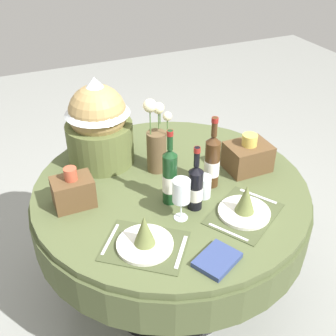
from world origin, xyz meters
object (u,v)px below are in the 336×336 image
object	(u,v)px
wine_glass_left	(181,192)
tumbler_near_right	(203,187)
place_setting_right	(245,206)
woven_basket_side_left	(73,191)
flower_vase	(157,142)
woven_basket_side_right	(248,156)
dining_table	(171,207)
wine_bottle_right	(170,176)
place_setting_left	(145,238)
wine_bottle_left	(212,161)
wine_bottle_centre	(195,187)
gift_tub_back_left	(98,119)
book_on_table	(217,260)

from	to	relation	value
wine_glass_left	tumbler_near_right	distance (m)	0.22
place_setting_right	woven_basket_side_left	world-z (taller)	woven_basket_side_left
place_setting_right	flower_vase	distance (m)	0.57
woven_basket_side_right	dining_table	bearing A→B (deg)	176.44
flower_vase	wine_bottle_right	xyz separation A→B (m)	(-0.05, -0.28, -0.02)
place_setting_left	wine_bottle_left	size ratio (longest dim) A/B	1.14
place_setting_left	tumbler_near_right	distance (m)	0.44
flower_vase	wine_bottle_centre	size ratio (longest dim) A/B	1.26
wine_bottle_left	gift_tub_back_left	xyz separation A→B (m)	(-0.44, 0.44, 0.11)
place_setting_left	woven_basket_side_left	xyz separation A→B (m)	(-0.20, 0.40, 0.03)
place_setting_left	wine_glass_left	world-z (taller)	wine_glass_left
place_setting_left	book_on_table	bearing A→B (deg)	-40.44
woven_basket_side_right	wine_glass_left	bearing A→B (deg)	-155.35
wine_bottle_centre	wine_bottle_right	size ratio (longest dim) A/B	0.85
place_setting_left	wine_bottle_centre	bearing A→B (deg)	25.95
place_setting_left	wine_glass_left	distance (m)	0.26
place_setting_left	wine_bottle_right	bearing A→B (deg)	47.34
flower_vase	gift_tub_back_left	xyz separation A→B (m)	(-0.25, 0.20, 0.09)
wine_bottle_left	tumbler_near_right	bearing A→B (deg)	-139.22
place_setting_right	woven_basket_side_left	xyz separation A→B (m)	(-0.70, 0.38, 0.03)
place_setting_right	book_on_table	size ratio (longest dim) A/B	2.41
place_setting_left	gift_tub_back_left	xyz separation A→B (m)	(0.02, 0.72, 0.21)
wine_bottle_right	gift_tub_back_left	xyz separation A→B (m)	(-0.19, 0.48, 0.11)
dining_table	woven_basket_side_left	xyz separation A→B (m)	(-0.48, 0.04, 0.23)
wine_bottle_centre	book_on_table	bearing A→B (deg)	-102.15
woven_basket_side_right	place_setting_left	bearing A→B (deg)	-154.88
wine_glass_left	woven_basket_side_right	size ratio (longest dim) A/B	0.93
place_setting_left	wine_bottle_right	xyz separation A→B (m)	(0.22, 0.24, 0.10)
place_setting_left	place_setting_right	xyz separation A→B (m)	(0.49, 0.01, 0.00)
woven_basket_side_left	wine_glass_left	bearing A→B (deg)	-34.75
dining_table	place_setting_right	xyz separation A→B (m)	(0.21, -0.35, 0.19)
flower_vase	woven_basket_side_left	world-z (taller)	flower_vase
flower_vase	woven_basket_side_right	size ratio (longest dim) A/B	1.84
book_on_table	dining_table	bearing A→B (deg)	58.78
place_setting_right	dining_table	bearing A→B (deg)	121.66
place_setting_right	wine_bottle_centre	xyz separation A→B (m)	(-0.18, 0.14, 0.07)
wine_bottle_left	tumbler_near_right	distance (m)	0.14
dining_table	wine_bottle_left	size ratio (longest dim) A/B	3.75
wine_bottle_centre	wine_glass_left	xyz separation A→B (m)	(-0.09, -0.04, 0.03)
wine_bottle_centre	woven_basket_side_left	bearing A→B (deg)	154.26
flower_vase	book_on_table	distance (m)	0.74
gift_tub_back_left	wine_glass_left	bearing A→B (deg)	-72.72
wine_bottle_right	gift_tub_back_left	size ratio (longest dim) A/B	0.79
place_setting_left	wine_bottle_centre	size ratio (longest dim) A/B	1.31
wine_bottle_left	woven_basket_side_right	world-z (taller)	wine_bottle_left
tumbler_near_right	flower_vase	bearing A→B (deg)	110.13
wine_bottle_right	woven_basket_side_right	bearing A→B (deg)	10.95
place_setting_right	wine_bottle_right	size ratio (longest dim) A/B	1.11
place_setting_right	wine_bottle_centre	size ratio (longest dim) A/B	1.30
tumbler_near_right	wine_glass_left	bearing A→B (deg)	-148.00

